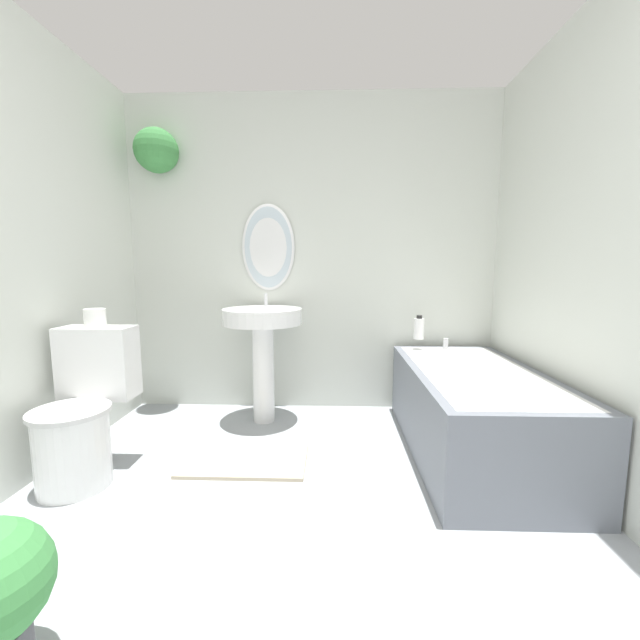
{
  "coord_description": "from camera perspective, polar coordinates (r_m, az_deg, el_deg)",
  "views": [
    {
      "loc": [
        0.17,
        -0.22,
        1.1
      ],
      "look_at": [
        0.1,
        1.76,
        0.84
      ],
      "focal_mm": 22.0,
      "sensor_mm": 36.0,
      "label": 1
    }
  ],
  "objects": [
    {
      "name": "wall_back",
      "position": [
        3.09,
        -2.87,
        10.29
      ],
      "size": [
        2.92,
        0.32,
        2.4
      ],
      "color": "silver",
      "rests_on": "ground_plane"
    },
    {
      "name": "toilet",
      "position": [
        2.45,
        -31.23,
        -11.62
      ],
      "size": [
        0.4,
        0.54,
        0.79
      ],
      "color": "white",
      "rests_on": "ground_plane"
    },
    {
      "name": "pedestal_sink",
      "position": [
        2.82,
        -8.33,
        -2.21
      ],
      "size": [
        0.56,
        0.56,
        0.92
      ],
      "color": "white",
      "rests_on": "ground_plane"
    },
    {
      "name": "bathtub",
      "position": [
        2.57,
        21.42,
        -12.05
      ],
      "size": [
        0.74,
        1.45,
        0.59
      ],
      "color": "slate",
      "rests_on": "ground_plane"
    },
    {
      "name": "shampoo_bottle",
      "position": [
        2.98,
        14.2,
        -1.16
      ],
      "size": [
        0.07,
        0.07,
        0.18
      ],
      "color": "white",
      "rests_on": "bathtub"
    },
    {
      "name": "bath_mat",
      "position": [
        2.43,
        -10.79,
        -19.39
      ],
      "size": [
        0.7,
        0.41,
        0.02
      ],
      "color": "#B7A88E",
      "rests_on": "ground_plane"
    },
    {
      "name": "toilet_paper_roll",
      "position": [
        2.48,
        -29.92,
        0.27
      ],
      "size": [
        0.11,
        0.11,
        0.1
      ],
      "color": "white",
      "rests_on": "toilet"
    }
  ]
}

